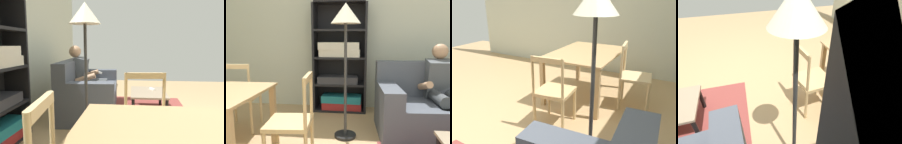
% 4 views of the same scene
% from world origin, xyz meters
% --- Properties ---
extents(wall_back, '(6.53, 0.12, 2.64)m').
position_xyz_m(wall_back, '(0.00, 2.77, 1.32)').
color(wall_back, beige).
rests_on(wall_back, ground_plane).
extents(couch, '(1.86, 0.98, 0.94)m').
position_xyz_m(couch, '(0.93, 1.76, 0.34)').
color(couch, '#474C56').
rests_on(couch, ground_plane).
extents(person_lounging, '(0.61, 0.87, 1.19)m').
position_xyz_m(person_lounging, '(0.88, 1.77, 0.62)').
color(person_lounging, '#4C5156').
rests_on(person_lounging, ground_plane).
extents(bookshelf, '(0.90, 0.36, 1.86)m').
position_xyz_m(bookshelf, '(-0.57, 2.52, 0.77)').
color(bookshelf, black).
rests_on(bookshelf, ground_plane).
extents(dining_chair_near_wall, '(0.47, 0.47, 0.94)m').
position_xyz_m(dining_chair_near_wall, '(-1.85, 1.56, 0.47)').
color(dining_chair_near_wall, '#D1B27F').
rests_on(dining_chair_near_wall, ground_plane).
extents(dining_chair_facing_couch, '(0.45, 0.45, 0.93)m').
position_xyz_m(dining_chair_facing_couch, '(-0.87, 0.82, 0.46)').
color(dining_chair_facing_couch, tan).
rests_on(dining_chair_facing_couch, ground_plane).
extents(floor_lamp, '(0.36, 0.36, 1.68)m').
position_xyz_m(floor_lamp, '(-0.40, 1.50, 1.41)').
color(floor_lamp, black).
rests_on(floor_lamp, ground_plane).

